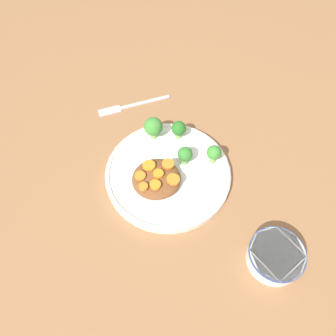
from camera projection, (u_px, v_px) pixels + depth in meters
name	position (u px, v px, depth m)	size (l,w,h in m)	color
ground_plane	(168.00, 176.00, 0.74)	(4.00, 4.00, 0.00)	#8C603D
plate	(168.00, 173.00, 0.73)	(0.28, 0.28, 0.02)	white
dip_bowl	(275.00, 256.00, 0.62)	(0.11, 0.11, 0.04)	white
stew_mound	(156.00, 179.00, 0.70)	(0.11, 0.10, 0.03)	brown
broccoli_floret_0	(179.00, 129.00, 0.76)	(0.03, 0.03, 0.05)	#7FA85B
broccoli_floret_1	(213.00, 152.00, 0.72)	(0.03, 0.03, 0.05)	#7FA85B
broccoli_floret_2	(153.00, 127.00, 0.75)	(0.04, 0.04, 0.06)	#7FA85B
broccoli_floret_3	(185.00, 155.00, 0.72)	(0.03, 0.03, 0.05)	#759E51
carrot_slice_0	(143.00, 187.00, 0.67)	(0.02, 0.02, 0.01)	orange
carrot_slice_1	(170.00, 165.00, 0.70)	(0.03, 0.03, 0.01)	orange
carrot_slice_2	(174.00, 179.00, 0.68)	(0.03, 0.03, 0.01)	orange
carrot_slice_3	(158.00, 174.00, 0.69)	(0.02, 0.02, 0.01)	orange
carrot_slice_4	(155.00, 185.00, 0.67)	(0.02, 0.02, 0.01)	orange
carrot_slice_5	(149.00, 166.00, 0.70)	(0.03, 0.03, 0.00)	orange
carrot_slice_6	(140.00, 176.00, 0.69)	(0.02, 0.02, 0.00)	orange
fork	(127.00, 106.00, 0.86)	(0.19, 0.03, 0.01)	#B5B5B5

